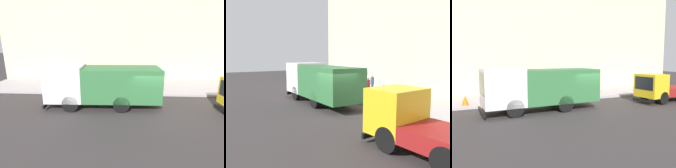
{
  "view_description": "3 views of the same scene",
  "coord_description": "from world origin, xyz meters",
  "views": [
    {
      "loc": [
        -11.38,
        1.97,
        4.88
      ],
      "look_at": [
        1.17,
        2.71,
        1.49
      ],
      "focal_mm": 28.73,
      "sensor_mm": 36.0,
      "label": 1
    },
    {
      "loc": [
        -6.87,
        -11.93,
        3.58
      ],
      "look_at": [
        1.42,
        2.06,
        1.52
      ],
      "focal_mm": 36.77,
      "sensor_mm": 36.0,
      "label": 2
    },
    {
      "loc": [
        -14.71,
        8.56,
        3.63
      ],
      "look_at": [
        1.28,
        1.34,
        1.66
      ],
      "focal_mm": 38.92,
      "sensor_mm": 36.0,
      "label": 3
    }
  ],
  "objects": [
    {
      "name": "ground",
      "position": [
        0.0,
        0.0,
        0.0
      ],
      "size": [
        80.0,
        80.0,
        0.0
      ],
      "primitive_type": "plane",
      "color": "#373132"
    },
    {
      "name": "sidewalk",
      "position": [
        5.19,
        0.0,
        0.09
      ],
      "size": [
        4.38,
        30.0,
        0.17
      ],
      "primitive_type": "cube",
      "color": "#ABA1A7",
      "rests_on": "ground"
    },
    {
      "name": "building_facade",
      "position": [
        7.88,
        0.0,
        5.58
      ],
      "size": [
        0.5,
        30.0,
        11.17
      ],
      "primitive_type": "cube",
      "color": "beige",
      "rests_on": "ground"
    },
    {
      "name": "large_utility_truck",
      "position": [
        0.64,
        3.36,
        1.65
      ],
      "size": [
        2.74,
        7.9,
        2.93
      ],
      "rotation": [
        0.0,
        0.0,
        0.03
      ],
      "color": "silver",
      "rests_on": "ground"
    },
    {
      "name": "small_flatbed_truck",
      "position": [
        -0.21,
        -6.55,
        1.08
      ],
      "size": [
        2.59,
        5.49,
        2.29
      ],
      "rotation": [
        0.0,
        0.0,
        0.1
      ],
      "color": "yellow",
      "rests_on": "ground"
    },
    {
      "name": "pedestrian_walking",
      "position": [
        6.41,
        4.34,
        1.02
      ],
      "size": [
        0.5,
        0.5,
        1.61
      ],
      "rotation": [
        0.0,
        0.0,
        2.45
      ],
      "color": "brown",
      "rests_on": "sidewalk"
    },
    {
      "name": "pedestrian_standing",
      "position": [
        4.3,
        2.27,
        1.07
      ],
      "size": [
        0.35,
        0.35,
        1.68
      ],
      "rotation": [
        0.0,
        0.0,
        3.12
      ],
      "color": "black",
      "rests_on": "sidewalk"
    },
    {
      "name": "traffic_cone_orange",
      "position": [
        3.76,
        7.97,
        0.54
      ],
      "size": [
        0.52,
        0.52,
        0.74
      ],
      "primitive_type": "cone",
      "color": "orange",
      "rests_on": "sidewalk"
    },
    {
      "name": "street_sign_post",
      "position": [
        3.47,
        1.58,
        1.56
      ],
      "size": [
        0.44,
        0.08,
        2.33
      ],
      "color": "#4C5156",
      "rests_on": "sidewalk"
    }
  ]
}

